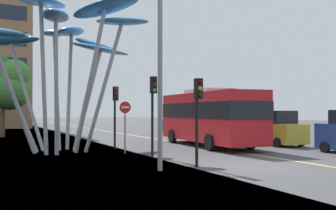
{
  "coord_description": "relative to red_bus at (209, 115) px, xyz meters",
  "views": [
    {
      "loc": [
        -10.23,
        -13.36,
        2.18
      ],
      "look_at": [
        -0.74,
        7.17,
        2.5
      ],
      "focal_mm": 44.07,
      "sensor_mm": 36.0,
      "label": 1
    }
  ],
  "objects": [
    {
      "name": "ground",
      "position": [
        -3.38,
        -8.62,
        -1.97
      ],
      "size": [
        120.0,
        240.0,
        0.1
      ],
      "color": "#424244"
    },
    {
      "name": "car_parked_mid",
      "position": [
        4.16,
        -1.17,
        -0.9
      ],
      "size": [
        2.0,
        4.2,
        2.19
      ],
      "color": "gold",
      "rests_on": "ground"
    },
    {
      "name": "car_side_street",
      "position": [
        3.93,
        12.08,
        -0.95
      ],
      "size": [
        1.92,
        3.86,
        2.04
      ],
      "color": "navy",
      "rests_on": "ground"
    },
    {
      "name": "traffic_light_kerb_near",
      "position": [
        -5.24,
        -8.08,
        0.57
      ],
      "size": [
        0.28,
        0.42,
        3.43
      ],
      "color": "black",
      "rests_on": "ground"
    },
    {
      "name": "traffic_light_kerb_far",
      "position": [
        -5.38,
        -3.95,
        0.84
      ],
      "size": [
        0.28,
        0.42,
        3.81
      ],
      "color": "black",
      "rests_on": "ground"
    },
    {
      "name": "car_parked_far",
      "position": [
        3.78,
        4.6,
        -0.95
      ],
      "size": [
        1.99,
        4.44,
        2.07
      ],
      "color": "gold",
      "rests_on": "ground"
    },
    {
      "name": "tree_pavement_near",
      "position": [
        -10.9,
        14.98,
        2.27
      ],
      "size": [
        4.45,
        4.84,
        6.44
      ],
      "color": "brown",
      "rests_on": "ground"
    },
    {
      "name": "leaf_sculpture",
      "position": [
        -9.09,
        0.8,
        4.2
      ],
      "size": [
        10.36,
        9.86,
        7.86
      ],
      "color": "#9EA0A5",
      "rests_on": "ground"
    },
    {
      "name": "traffic_light_island_mid",
      "position": [
        -5.82,
        0.57,
        0.67
      ],
      "size": [
        0.28,
        0.42,
        3.56
      ],
      "color": "black",
      "rests_on": "ground"
    },
    {
      "name": "red_bus",
      "position": [
        0.0,
        0.0,
        0.0
      ],
      "size": [
        3.37,
        10.22,
        3.51
      ],
      "color": "red",
      "rests_on": "ground"
    },
    {
      "name": "street_lamp",
      "position": [
        -6.59,
        -8.23,
        2.97
      ],
      "size": [
        1.47,
        0.44,
        7.71
      ],
      "color": "gray",
      "rests_on": "ground"
    },
    {
      "name": "no_entry_sign",
      "position": [
        -6.06,
        -1.84,
        -0.15
      ],
      "size": [
        0.6,
        0.12,
        2.66
      ],
      "color": "gray",
      "rests_on": "ground"
    }
  ]
}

